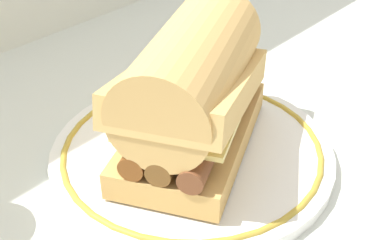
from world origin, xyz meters
The scene contains 3 objects.
ground_plane centered at (0.00, 0.00, 0.00)m, with size 1.50×1.50×0.00m, color silver.
plate centered at (0.03, 0.03, 0.01)m, with size 0.27×0.27×0.01m.
sausage_sandwich centered at (0.03, 0.03, 0.08)m, with size 0.22×0.17×0.13m.
Camera 1 is at (-0.28, -0.25, 0.32)m, focal length 49.52 mm.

